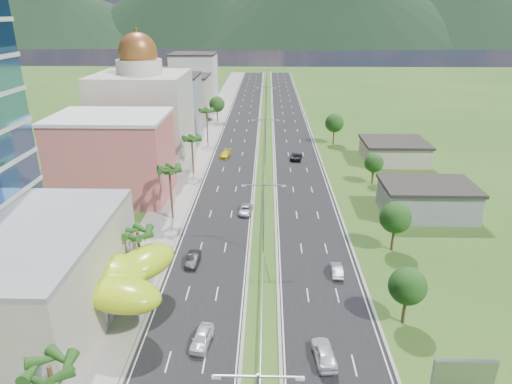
{
  "coord_description": "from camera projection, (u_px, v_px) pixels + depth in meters",
  "views": [
    {
      "loc": [
        0.46,
        -48.03,
        32.86
      ],
      "look_at": [
        -1.21,
        16.98,
        7.0
      ],
      "focal_mm": 32.0,
      "sensor_mm": 36.0,
      "label": 1
    }
  ],
  "objects": [
    {
      "name": "midrise_white",
      "position": [
        194.0,
        80.0,
        170.2
      ],
      "size": [
        16.0,
        15.0,
        18.0
      ],
      "primitive_type": "cube",
      "color": "silver",
      "rests_on": "ground"
    },
    {
      "name": "streetlight_median_e",
      "position": [
        267.0,
        80.0,
        184.33
      ],
      "size": [
        6.04,
        0.25,
        11.0
      ],
      "color": "gray",
      "rests_on": "ground"
    },
    {
      "name": "midrise_grey",
      "position": [
        171.0,
        106.0,
        128.77
      ],
      "size": [
        16.0,
        15.0,
        16.0
      ],
      "primitive_type": "cube",
      "color": "gray",
      "rests_on": "ground"
    },
    {
      "name": "road_right",
      "position": [
        290.0,
        126.0,
        140.19
      ],
      "size": [
        11.0,
        260.0,
        0.04
      ],
      "primitive_type": "cube",
      "color": "black",
      "rests_on": "ground"
    },
    {
      "name": "car_silver_right",
      "position": [
        337.0,
        270.0,
        60.89
      ],
      "size": [
        1.55,
        4.08,
        1.33
      ],
      "primitive_type": "imported",
      "rotation": [
        0.0,
        0.0,
        3.11
      ],
      "color": "#A7AAAF",
      "rests_on": "road_right"
    },
    {
      "name": "palm_tree_d",
      "position": [
        192.0,
        140.0,
        96.16
      ],
      "size": [
        3.6,
        3.6,
        8.6
      ],
      "color": "#47301C",
      "rests_on": "ground"
    },
    {
      "name": "streetlight_median_b",
      "position": [
        263.0,
        212.0,
        63.57
      ],
      "size": [
        6.04,
        0.25,
        11.0
      ],
      "color": "gray",
      "rests_on": "ground"
    },
    {
      "name": "ground",
      "position": [
        262.0,
        295.0,
        56.78
      ],
      "size": [
        500.0,
        500.0,
        0.0
      ],
      "primitive_type": "plane",
      "color": "#2D5119",
      "rests_on": "ground"
    },
    {
      "name": "mountain_ridge",
      "position": [
        325.0,
        45.0,
        473.36
      ],
      "size": [
        860.0,
        140.0,
        90.0
      ],
      "primitive_type": null,
      "color": "black",
      "rests_on": "ground"
    },
    {
      "name": "car_yellow_far_left",
      "position": [
        225.0,
        154.0,
        109.84
      ],
      "size": [
        2.85,
        5.29,
        1.46
      ],
      "primitive_type": "imported",
      "rotation": [
        0.0,
        0.0,
        -0.17
      ],
      "color": "gold",
      "rests_on": "road_left"
    },
    {
      "name": "leafy_tree_lfar",
      "position": [
        217.0,
        104.0,
        143.33
      ],
      "size": [
        4.9,
        4.9,
        8.05
      ],
      "color": "#47301C",
      "rests_on": "ground"
    },
    {
      "name": "road_left",
      "position": [
        242.0,
        125.0,
        140.55
      ],
      "size": [
        11.0,
        260.0,
        0.04
      ],
      "primitive_type": "cube",
      "color": "black",
      "rests_on": "ground"
    },
    {
      "name": "car_dark_far_right",
      "position": [
        296.0,
        156.0,
        108.1
      ],
      "size": [
        3.31,
        5.75,
        1.51
      ],
      "primitive_type": "imported",
      "rotation": [
        0.0,
        0.0,
        2.99
      ],
      "color": "black",
      "rests_on": "road_right"
    },
    {
      "name": "leafy_tree_rc",
      "position": [
        374.0,
        163.0,
        91.79
      ],
      "size": [
        3.85,
        3.85,
        6.33
      ],
      "color": "#47301C",
      "rests_on": "ground"
    },
    {
      "name": "palm_tree_b",
      "position": [
        138.0,
        235.0,
        56.39
      ],
      "size": [
        3.6,
        3.6,
        8.1
      ],
      "color": "#47301C",
      "rests_on": "ground"
    },
    {
      "name": "leafy_tree_rd",
      "position": [
        334.0,
        123.0,
        119.31
      ],
      "size": [
        4.9,
        4.9,
        8.05
      ],
      "color": "#47301C",
      "rests_on": "ground"
    },
    {
      "name": "car_silver_mid_left",
      "position": [
        246.0,
        210.0,
        79.3
      ],
      "size": [
        2.6,
        4.86,
        1.3
      ],
      "primitive_type": "imported",
      "rotation": [
        0.0,
        0.0,
        -0.1
      ],
      "color": "#A6A7AD",
      "rests_on": "road_left"
    },
    {
      "name": "palm_tree_e",
      "position": [
        207.0,
        112.0,
        119.1
      ],
      "size": [
        3.6,
        3.6,
        9.4
      ],
      "color": "#47301C",
      "rests_on": "ground"
    },
    {
      "name": "lime_canopy",
      "position": [
        86.0,
        275.0,
        51.69
      ],
      "size": [
        18.0,
        15.0,
        7.4
      ],
      "color": "#ADCF14",
      "rests_on": "ground"
    },
    {
      "name": "car_dark_left",
      "position": [
        193.0,
        259.0,
        63.41
      ],
      "size": [
        1.74,
        4.49,
        1.46
      ],
      "primitive_type": "imported",
      "rotation": [
        0.0,
        0.0,
        -0.04
      ],
      "color": "black",
      "rests_on": "road_left"
    },
    {
      "name": "midrise_beige",
      "position": [
        184.0,
        97.0,
        149.76
      ],
      "size": [
        16.0,
        15.0,
        13.0
      ],
      "primitive_type": "cube",
      "color": "#BDAE9C",
      "rests_on": "ground"
    },
    {
      "name": "leafy_tree_ra",
      "position": [
        408.0,
        286.0,
        49.99
      ],
      "size": [
        4.2,
        4.2,
        6.9
      ],
      "color": "#47301C",
      "rests_on": "ground"
    },
    {
      "name": "shed_far",
      "position": [
        394.0,
        152.0,
        106.34
      ],
      "size": [
        14.0,
        12.0,
        4.4
      ],
      "primitive_type": "cube",
      "color": "#BDAE9C",
      "rests_on": "ground"
    },
    {
      "name": "pink_shophouse",
      "position": [
        114.0,
        158.0,
        84.39
      ],
      "size": [
        20.0,
        15.0,
        15.0
      ],
      "primitive_type": "cube",
      "color": "#D86359",
      "rests_on": "ground"
    },
    {
      "name": "car_white_near_left",
      "position": [
        202.0,
        338.0,
        48.02
      ],
      "size": [
        2.45,
        4.75,
        1.55
      ],
      "primitive_type": "imported",
      "rotation": [
        0.0,
        0.0,
        -0.14
      ],
      "color": "silver",
      "rests_on": "road_left"
    },
    {
      "name": "palm_tree_c",
      "position": [
        169.0,
        171.0,
        74.44
      ],
      "size": [
        3.6,
        3.6,
        9.6
      ],
      "color": "#47301C",
      "rests_on": "ground"
    },
    {
      "name": "car_white_near_right",
      "position": [
        324.0,
        353.0,
        45.76
      ],
      "size": [
        2.52,
        5.21,
        1.71
      ],
      "primitive_type": "imported",
      "rotation": [
        0.0,
        0.0,
        3.24
      ],
      "color": "silver",
      "rests_on": "road_right"
    },
    {
      "name": "palm_tree_a",
      "position": [
        50.0,
        372.0,
        33.74
      ],
      "size": [
        3.6,
        3.6,
        9.1
      ],
      "color": "#47301C",
      "rests_on": "ground"
    },
    {
      "name": "domed_building",
      "position": [
        143.0,
        112.0,
        104.33
      ],
      "size": [
        20.0,
        20.0,
        28.7
      ],
      "color": "#BCB39C",
      "rests_on": "ground"
    },
    {
      "name": "leafy_tree_rb",
      "position": [
        395.0,
        218.0,
        65.56
      ],
      "size": [
        4.55,
        4.55,
        7.47
      ],
      "color": "#47301C",
      "rests_on": "ground"
    },
    {
      "name": "median_guardrail",
      "position": [
        266.0,
        139.0,
        123.42
      ],
      "size": [
        0.1,
        216.06,
        0.76
      ],
      "color": "gray",
      "rests_on": "ground"
    },
    {
      "name": "billboard",
      "position": [
        463.0,
        377.0,
        38.02
      ],
      "size": [
        5.2,
        0.35,
        6.2
      ],
      "color": "gray",
      "rests_on": "ground"
    },
    {
      "name": "shed_near",
      "position": [
        427.0,
        201.0,
        78.41
      ],
      "size": [
        15.0,
        10.0,
        5.0
      ],
      "primitive_type": "cube",
      "color": "gray",
      "rests_on": "ground"
    },
    {
      "name": "streetlight_median_d",
      "position": [
        266.0,
        101.0,
        142.53
      ],
      "size": [
        6.04,
        0.25,
        11.0
      ],
      "color": "gray",
      "rests_on": "ground"
    },
    {
      "name": "streetlight_median_c",
      "position": [
        265.0,
        138.0,
        100.73
      ],
      "size": [
        6.04,
        0.25,
        11.0
      ],
      "color": "gray",
      "rests_on": "ground"
    },
    {
      "name": "sidewalk_left",
      "position": [
        211.0,
        125.0,
        140.76
      ],
      "size": [
        7.0,
        260.0,
        0.12
      ],
      "primitive_type": "cube",
      "color": "gray",
      "rests_on": "ground"
    }
  ]
}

